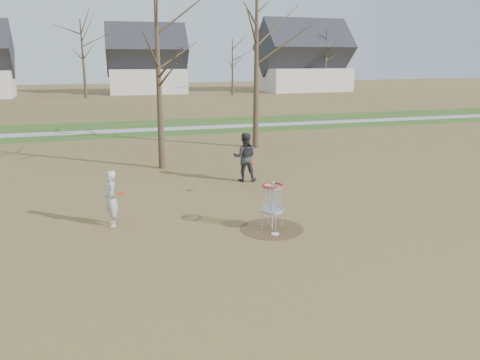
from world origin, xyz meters
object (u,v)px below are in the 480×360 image
object	(u,v)px
player_standing	(111,199)
disc_golf_basket	(272,198)
player_throwing	(245,157)
disc_grounded	(275,234)

from	to	relation	value
player_standing	disc_golf_basket	distance (m)	4.62
player_throwing	disc_grounded	xyz separation A→B (m)	(-0.91, -5.81, -0.94)
player_throwing	disc_golf_basket	distance (m)	5.43
player_standing	disc_grounded	world-z (taller)	player_standing
player_throwing	disc_grounded	bearing A→B (deg)	97.06
disc_golf_basket	player_throwing	bearing A→B (deg)	81.08
disc_grounded	player_standing	bearing A→B (deg)	154.54
player_throwing	player_standing	bearing A→B (deg)	52.02
disc_grounded	disc_golf_basket	world-z (taller)	disc_golf_basket
disc_golf_basket	player_standing	bearing A→B (deg)	159.90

